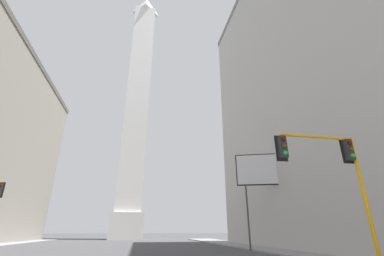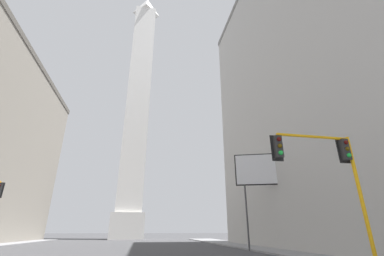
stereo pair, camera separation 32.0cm
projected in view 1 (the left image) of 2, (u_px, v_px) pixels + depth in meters
sidewalk_right at (288, 251)px, 22.94m from camera, size 5.00×73.08×0.15m
building_right at (335, 81)px, 32.33m from camera, size 18.46×36.19×38.74m
obelisk at (138, 101)px, 68.14m from camera, size 7.22×7.22×70.39m
traffic_light_near_right at (333, 165)px, 12.70m from camera, size 4.49×0.51×6.37m
billboard_sign at (262, 172)px, 27.27m from camera, size 5.21×2.05×9.57m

